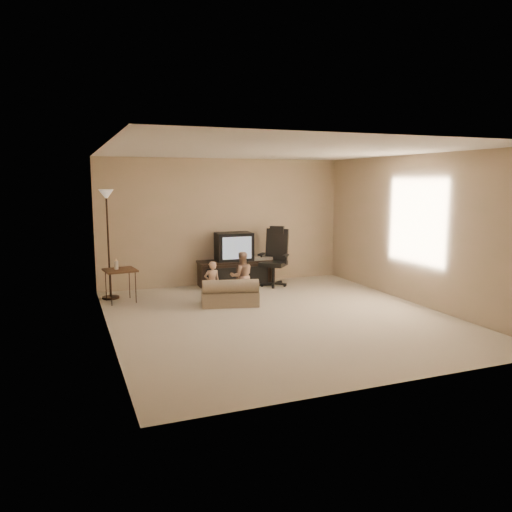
{
  "coord_description": "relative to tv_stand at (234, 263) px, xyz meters",
  "views": [
    {
      "loc": [
        -3.02,
        -6.77,
        2.07
      ],
      "look_at": [
        -0.15,
        0.6,
        0.87
      ],
      "focal_mm": 35.0,
      "sensor_mm": 36.0,
      "label": 1
    }
  ],
  "objects": [
    {
      "name": "floor",
      "position": [
        -0.12,
        -2.49,
        -0.44
      ],
      "size": [
        5.5,
        5.5,
        0.0
      ],
      "primitive_type": "plane",
      "color": "#C3B79B",
      "rests_on": "ground"
    },
    {
      "name": "room_shell",
      "position": [
        -0.12,
        -2.49,
        1.08
      ],
      "size": [
        5.5,
        5.5,
        5.5
      ],
      "color": "silver",
      "rests_on": "floor"
    },
    {
      "name": "tv_stand",
      "position": [
        0.0,
        0.0,
        0.0
      ],
      "size": [
        1.49,
        0.63,
        1.05
      ],
      "rotation": [
        0.0,
        0.0,
        -0.06
      ],
      "color": "black",
      "rests_on": "floor"
    },
    {
      "name": "office_chair",
      "position": [
        0.74,
        -0.31,
        -0.02
      ],
      "size": [
        0.76,
        0.76,
        1.17
      ],
      "rotation": [
        0.0,
        0.0,
        -0.73
      ],
      "color": "black",
      "rests_on": "floor"
    },
    {
      "name": "side_table",
      "position": [
        -2.28,
        -0.61,
        0.11
      ],
      "size": [
        0.57,
        0.57,
        0.77
      ],
      "rotation": [
        0.0,
        0.0,
        0.13
      ],
      "color": "brown",
      "rests_on": "floor"
    },
    {
      "name": "floor_lamp",
      "position": [
        -2.42,
        -0.29,
        0.96
      ],
      "size": [
        0.3,
        0.3,
        1.92
      ],
      "color": "black",
      "rests_on": "floor"
    },
    {
      "name": "child_sofa",
      "position": [
        -0.6,
        -1.53,
        -0.25
      ],
      "size": [
        1.04,
        0.74,
        0.46
      ],
      "rotation": [
        0.0,
        0.0,
        -0.24
      ],
      "color": "gray",
      "rests_on": "floor"
    },
    {
      "name": "toddler_left",
      "position": [
        -0.86,
        -1.37,
        -0.07
      ],
      "size": [
        0.27,
        0.2,
        0.74
      ],
      "primitive_type": "imported",
      "rotation": [
        0.0,
        0.0,
        3.13
      ],
      "color": "tan",
      "rests_on": "floor"
    },
    {
      "name": "toddler_right",
      "position": [
        -0.29,
        -1.26,
        -0.01
      ],
      "size": [
        0.44,
        0.27,
        0.86
      ],
      "primitive_type": "imported",
      "rotation": [
        0.0,
        0.0,
        3.03
      ],
      "color": "tan",
      "rests_on": "floor"
    }
  ]
}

